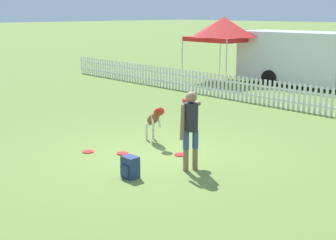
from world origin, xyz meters
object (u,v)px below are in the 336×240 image
at_px(backpack_on_grass, 130,167).
at_px(frisbee_midfield, 123,153).
at_px(leaping_dog, 154,119).
at_px(canopy_tent_main, 224,29).
at_px(handler_person, 191,121).
at_px(frisbee_near_handler, 180,155).
at_px(frisbee_near_dog, 88,152).
at_px(equipment_trailer, 296,57).

bearing_deg(backpack_on_grass, frisbee_midfield, 148.01).
distance_m(leaping_dog, canopy_tent_main, 10.81).
bearing_deg(frisbee_midfield, handler_person, 11.90).
bearing_deg(handler_person, frisbee_midfield, 123.43).
xyz_separation_m(backpack_on_grass, canopy_tent_main, (-7.17, 11.01, 2.10)).
distance_m(leaping_dog, backpack_on_grass, 2.51).
relative_size(frisbee_midfield, canopy_tent_main, 0.09).
bearing_deg(frisbee_near_handler, leaping_dog, 167.73).
relative_size(handler_person, frisbee_near_handler, 6.20).
distance_m(frisbee_near_handler, backpack_on_grass, 1.74).
xyz_separation_m(handler_person, frisbee_near_handler, (-0.80, 0.51, -0.98)).
xyz_separation_m(frisbee_near_handler, backpack_on_grass, (0.36, -1.69, 0.19)).
relative_size(handler_person, frisbee_near_dog, 6.20).
height_order(leaping_dog, backpack_on_grass, leaping_dog).
height_order(leaping_dog, frisbee_midfield, leaping_dog).
xyz_separation_m(handler_person, equipment_trailer, (-4.69, 11.16, 0.20)).
distance_m(handler_person, frisbee_near_handler, 1.36).
height_order(frisbee_near_handler, frisbee_near_dog, same).
bearing_deg(canopy_tent_main, backpack_on_grass, -56.94).
distance_m(handler_person, canopy_tent_main, 12.50).
height_order(handler_person, equipment_trailer, equipment_trailer).
relative_size(leaping_dog, frisbee_midfield, 3.87).
bearing_deg(canopy_tent_main, frisbee_midfield, -60.10).
bearing_deg(frisbee_near_handler, canopy_tent_main, 126.13).
distance_m(leaping_dog, frisbee_near_handler, 1.33).
relative_size(handler_person, canopy_tent_main, 0.56).
height_order(frisbee_near_handler, frisbee_midfield, same).
bearing_deg(canopy_tent_main, leaping_dog, -58.17).
bearing_deg(handler_person, leaping_dog, 90.35).
height_order(frisbee_near_handler, canopy_tent_main, canopy_tent_main).
bearing_deg(leaping_dog, equipment_trailer, -143.85).
height_order(frisbee_midfield, backpack_on_grass, backpack_on_grass).
height_order(canopy_tent_main, equipment_trailer, canopy_tent_main).
height_order(handler_person, leaping_dog, handler_person).
height_order(frisbee_near_dog, backpack_on_grass, backpack_on_grass).
bearing_deg(backpack_on_grass, equipment_trailer, 109.01).
distance_m(frisbee_midfield, equipment_trailer, 11.96).
height_order(frisbee_near_handler, equipment_trailer, equipment_trailer).
height_order(handler_person, backpack_on_grass, handler_person).
height_order(frisbee_near_dog, equipment_trailer, equipment_trailer).
relative_size(frisbee_near_handler, canopy_tent_main, 0.09).
relative_size(handler_person, leaping_dog, 1.60).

